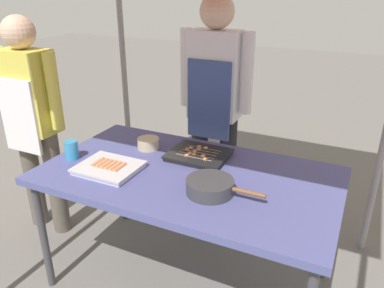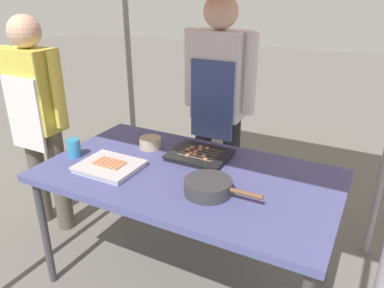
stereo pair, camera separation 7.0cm
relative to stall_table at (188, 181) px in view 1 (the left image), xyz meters
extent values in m
plane|color=#66605B|center=(0.00, 0.00, -0.70)|extent=(18.00, 18.00, 0.00)
cube|color=#4C518C|center=(0.00, 0.00, 0.03)|extent=(1.60, 0.90, 0.04)
cylinder|color=#3F3F44|center=(-0.74, -0.39, -0.34)|extent=(0.04, 0.04, 0.71)
cylinder|color=#3F3F44|center=(-0.74, 0.39, -0.34)|extent=(0.04, 0.04, 0.71)
cylinder|color=#3F3F44|center=(0.74, 0.39, -0.34)|extent=(0.04, 0.04, 0.71)
cylinder|color=gray|center=(-0.95, 0.80, 0.43)|extent=(0.04, 0.04, 2.25)
cube|color=silver|center=(-0.40, -0.16, 0.06)|extent=(0.32, 0.27, 0.02)
cube|color=silver|center=(-0.40, -0.16, 0.08)|extent=(0.33, 0.28, 0.01)
cylinder|color=tan|center=(-0.48, -0.16, 0.09)|extent=(0.03, 0.10, 0.03)
cylinder|color=tan|center=(-0.45, -0.16, 0.09)|extent=(0.03, 0.10, 0.03)
cylinder|color=tan|center=(-0.42, -0.16, 0.09)|extent=(0.03, 0.10, 0.03)
cylinder|color=tan|center=(-0.39, -0.16, 0.09)|extent=(0.03, 0.10, 0.03)
cylinder|color=tan|center=(-0.36, -0.16, 0.09)|extent=(0.03, 0.10, 0.03)
cylinder|color=tan|center=(-0.33, -0.16, 0.09)|extent=(0.03, 0.10, 0.03)
cube|color=black|center=(-0.03, 0.20, 0.06)|extent=(0.33, 0.27, 0.02)
cube|color=black|center=(-0.03, 0.20, 0.08)|extent=(0.34, 0.29, 0.01)
cylinder|color=tan|center=(-0.03, 0.13, 0.08)|extent=(0.22, 0.01, 0.01)
cube|color=tan|center=(0.04, 0.13, 0.08)|extent=(0.02, 0.02, 0.02)
cube|color=tan|center=(-0.07, 0.13, 0.08)|extent=(0.02, 0.02, 0.02)
cylinder|color=tan|center=(-0.03, 0.16, 0.08)|extent=(0.22, 0.01, 0.01)
cube|color=tan|center=(0.02, 0.16, 0.08)|extent=(0.02, 0.02, 0.02)
cube|color=tan|center=(-0.07, 0.16, 0.08)|extent=(0.02, 0.02, 0.02)
cube|color=tan|center=(-0.04, 0.16, 0.08)|extent=(0.02, 0.02, 0.02)
cylinder|color=tan|center=(-0.03, 0.20, 0.08)|extent=(0.22, 0.01, 0.01)
cube|color=tan|center=(-0.10, 0.20, 0.08)|extent=(0.02, 0.02, 0.02)
cube|color=tan|center=(-0.05, 0.20, 0.08)|extent=(0.02, 0.02, 0.02)
cylinder|color=tan|center=(-0.03, 0.24, 0.08)|extent=(0.22, 0.01, 0.01)
cube|color=tan|center=(-0.04, 0.24, 0.08)|extent=(0.02, 0.02, 0.02)
cube|color=tan|center=(-0.10, 0.24, 0.08)|extent=(0.02, 0.02, 0.02)
cylinder|color=tan|center=(-0.03, 0.27, 0.08)|extent=(0.22, 0.01, 0.01)
cube|color=tan|center=(-0.01, 0.27, 0.08)|extent=(0.02, 0.02, 0.02)
cube|color=tan|center=(-0.06, 0.27, 0.08)|extent=(0.02, 0.02, 0.02)
cylinder|color=#38383A|center=(0.19, -0.14, 0.09)|extent=(0.24, 0.24, 0.07)
cylinder|color=brown|center=(0.39, -0.14, 0.10)|extent=(0.16, 0.02, 0.02)
cylinder|color=#386B33|center=(0.19, -0.14, 0.11)|extent=(0.22, 0.22, 0.01)
cylinder|color=#BFB28C|center=(-0.36, 0.19, 0.09)|extent=(0.14, 0.14, 0.07)
cylinder|color=#338CBF|center=(-0.69, -0.13, 0.11)|extent=(0.08, 0.08, 0.11)
cylinder|color=black|center=(-0.25, 0.70, -0.28)|extent=(0.12, 0.12, 0.83)
cylinder|color=black|center=(-0.03, 0.70, -0.28)|extent=(0.12, 0.12, 0.83)
cube|color=white|center=(-0.14, 0.70, 0.43)|extent=(0.34, 0.20, 0.59)
cube|color=#384C8C|center=(-0.14, 0.59, 0.28)|extent=(0.30, 0.02, 0.53)
cylinder|color=white|center=(-0.36, 0.70, 0.46)|extent=(0.08, 0.08, 0.53)
cylinder|color=white|center=(0.08, 0.70, 0.46)|extent=(0.08, 0.08, 0.53)
sphere|color=#D8B293|center=(-0.14, 0.70, 0.83)|extent=(0.23, 0.23, 0.23)
cylinder|color=#595147|center=(-1.30, 0.07, -0.31)|extent=(0.12, 0.12, 0.77)
cylinder|color=#595147|center=(-1.08, 0.07, -0.31)|extent=(0.12, 0.12, 0.77)
cube|color=#D8CC4C|center=(-1.19, 0.07, 0.35)|extent=(0.34, 0.20, 0.55)
cube|color=white|center=(-1.19, -0.04, 0.21)|extent=(0.30, 0.02, 0.49)
cylinder|color=#D8CC4C|center=(-1.41, 0.07, 0.37)|extent=(0.08, 0.08, 0.49)
cylinder|color=#D8CC4C|center=(-0.97, 0.07, 0.37)|extent=(0.08, 0.08, 0.49)
sphere|color=#D8B293|center=(-1.19, 0.07, 0.72)|extent=(0.21, 0.21, 0.21)
camera|label=1|loc=(0.80, -1.64, 1.01)|focal=35.42mm
camera|label=2|loc=(0.87, -1.61, 1.01)|focal=35.42mm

